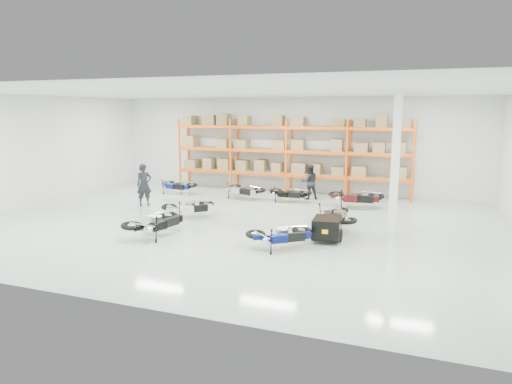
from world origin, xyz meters
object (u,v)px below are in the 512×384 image
at_px(moto_black_far_left, 156,218).
at_px(person_back, 310,182).
at_px(moto_silver_left, 189,204).
at_px(moto_back_a, 177,183).
at_px(moto_back_d, 356,194).
at_px(trailer, 327,228).
at_px(moto_blue_centre, 281,231).
at_px(moto_touring_right, 337,213).
at_px(moto_back_b, 243,187).
at_px(person_left, 144,185).
at_px(moto_back_c, 289,191).

height_order(moto_black_far_left, person_back, person_back).
height_order(moto_silver_left, moto_back_a, moto_silver_left).
bearing_deg(moto_back_d, trailer, 172.82).
height_order(moto_black_far_left, moto_back_a, moto_black_far_left).
height_order(moto_blue_centre, trailer, moto_blue_centre).
bearing_deg(moto_back_d, moto_back_a, 81.82).
distance_m(moto_blue_centre, moto_back_a, 9.80).
relative_size(moto_touring_right, moto_back_a, 1.06).
height_order(moto_back_a, moto_back_b, moto_back_b).
distance_m(moto_silver_left, trailer, 5.50).
bearing_deg(trailer, person_left, 158.20).
bearing_deg(moto_touring_right, moto_blue_centre, -130.60).
bearing_deg(trailer, moto_back_c, 113.02).
relative_size(moto_back_b, person_back, 1.11).
bearing_deg(trailer, moto_back_b, 128.14).
distance_m(trailer, moto_back_b, 7.20).
xyz_separation_m(trailer, person_left, (-8.18, 2.58, 0.45)).
bearing_deg(moto_black_far_left, moto_silver_left, -72.66).
relative_size(moto_blue_centre, moto_silver_left, 1.00).
bearing_deg(moto_black_far_left, moto_back_c, -97.24).
height_order(moto_touring_right, trailer, moto_touring_right).
xyz_separation_m(moto_blue_centre, moto_back_b, (-3.79, 6.50, 0.01)).
bearing_deg(moto_back_b, person_back, -50.39).
bearing_deg(person_left, moto_back_a, 42.87).
height_order(moto_touring_right, person_back, person_back).
bearing_deg(moto_blue_centre, moto_back_c, -23.28).
xyz_separation_m(moto_blue_centre, moto_touring_right, (1.07, 2.79, 0.02)).
bearing_deg(moto_back_d, moto_touring_right, 172.22).
relative_size(moto_touring_right, moto_back_c, 1.10).
bearing_deg(moto_touring_right, moto_black_far_left, -169.92).
bearing_deg(moto_back_a, moto_blue_centre, -122.57).
bearing_deg(moto_back_c, person_left, 120.90).
xyz_separation_m(moto_touring_right, person_left, (-8.18, 0.98, 0.32)).
bearing_deg(moto_blue_centre, person_left, 24.30).
bearing_deg(person_back, moto_back_a, -17.35).
relative_size(moto_black_far_left, person_back, 1.22).
bearing_deg(moto_silver_left, moto_back_c, -75.42).
distance_m(trailer, person_back, 6.63).
xyz_separation_m(moto_back_d, person_left, (-8.30, -2.51, 0.28)).
bearing_deg(moto_blue_centre, trailer, -79.69).
bearing_deg(moto_blue_centre, moto_back_d, -48.46).
bearing_deg(trailer, moto_black_far_left, -169.84).
height_order(moto_blue_centre, person_left, person_left).
bearing_deg(moto_back_b, trailer, -117.31).
bearing_deg(person_left, moto_back_d, -32.72).
bearing_deg(moto_back_c, person_back, -31.49).
relative_size(moto_blue_centre, moto_back_c, 1.05).
xyz_separation_m(moto_blue_centre, moto_silver_left, (-4.28, 2.43, -0.00)).
distance_m(moto_black_far_left, moto_back_d, 8.28).
distance_m(moto_back_a, moto_back_b, 3.45).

